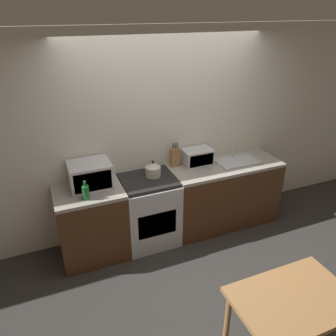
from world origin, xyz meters
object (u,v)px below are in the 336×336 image
object	(u,v)px
stove_range	(149,210)
dining_table	(292,308)
toaster_oven	(197,157)
kettle	(153,169)
microwave	(90,175)
bottle	(86,192)

from	to	relation	value
stove_range	dining_table	size ratio (longest dim) A/B	0.95
toaster_oven	dining_table	world-z (taller)	toaster_oven
kettle	toaster_oven	size ratio (longest dim) A/B	0.54
kettle	microwave	xyz separation A→B (m)	(-0.75, 0.05, 0.06)
dining_table	kettle	bearing A→B (deg)	101.29
toaster_oven	dining_table	distance (m)	2.20
microwave	dining_table	xyz separation A→B (m)	(1.16, -2.10, -0.40)
stove_range	toaster_oven	xyz separation A→B (m)	(0.74, 0.16, 0.55)
microwave	dining_table	size ratio (longest dim) A/B	0.50
dining_table	bottle	bearing A→B (deg)	124.70
bottle	dining_table	xyz separation A→B (m)	(1.26, -1.82, -0.34)
microwave	kettle	bearing A→B (deg)	-3.45
bottle	dining_table	size ratio (longest dim) A/B	0.23
kettle	bottle	world-z (taller)	bottle
kettle	bottle	distance (m)	0.88
stove_range	toaster_oven	size ratio (longest dim) A/B	2.35
microwave	toaster_oven	world-z (taller)	microwave
stove_range	dining_table	world-z (taller)	stove_range
microwave	toaster_oven	size ratio (longest dim) A/B	1.23
microwave	dining_table	distance (m)	2.43
kettle	bottle	size ratio (longest dim) A/B	0.94
microwave	bottle	world-z (taller)	microwave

